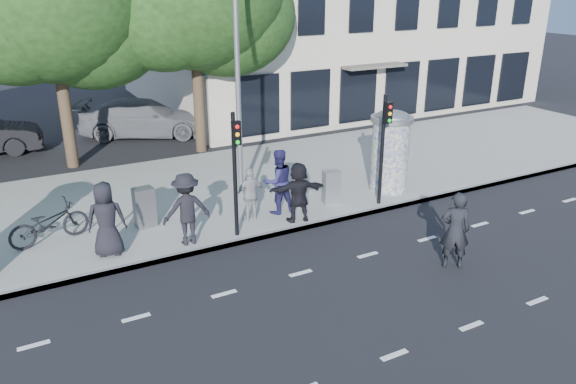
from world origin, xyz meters
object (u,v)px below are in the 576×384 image
ped_c (278,182)px  cabinet_right (331,187)px  ad_column_right (390,149)px  traffic_pole_far (384,139)px  street_lamp (238,47)px  ped_f (298,192)px  cabinet_left (144,207)px  car_right (144,118)px  ped_a (106,219)px  bicycle (49,223)px  man_road (455,230)px  ped_e (251,194)px  ped_d (187,209)px  traffic_pole_near (235,163)px

ped_c → cabinet_right: 1.85m
ad_column_right → traffic_pole_far: (-1.00, -0.91, 0.69)m
street_lamp → ped_f: street_lamp is taller
cabinet_left → car_right: (2.73, 10.14, 0.10)m
street_lamp → ped_f: bearing=-78.8°
traffic_pole_far → ped_a: bearing=176.3°
bicycle → cabinet_left: 2.49m
cabinet_right → cabinet_left: bearing=-178.6°
ad_column_right → ped_c: bearing=179.8°
bicycle → cabinet_right: bearing=-110.8°
bicycle → man_road: bearing=-136.9°
bicycle → cabinet_left: size_ratio=1.81×
ped_e → ped_a: bearing=3.9°
ped_a → cabinet_left: (1.26, 1.29, -0.40)m
ped_d → ped_f: 3.27m
ped_a → ped_f: (5.23, -0.42, -0.09)m
ad_column_right → street_lamp: size_ratio=0.33×
ped_a → traffic_pole_near: bearing=-173.8°
traffic_pole_far → ped_f: (-2.86, 0.10, -1.20)m
ped_c → bicycle: size_ratio=0.94×
ped_e → cabinet_right: 2.75m
ped_c → ped_d: (-3.04, -0.71, -0.00)m
ped_f → car_right: bearing=-72.7°
ped_f → car_right: (-1.23, 11.85, -0.20)m
traffic_pole_near → ped_d: (-1.32, 0.21, -1.11)m
ped_a → car_right: size_ratio=0.34×
street_lamp → cabinet_right: bearing=-43.8°
traffic_pole_near → man_road: traffic_pole_near is taller
ped_f → cabinet_left: 4.33m
traffic_pole_near → man_road: bearing=-43.8°
ped_a → car_right: bearing=-94.1°
traffic_pole_near → ped_d: bearing=170.8°
ped_a → ad_column_right: bearing=-162.4°
traffic_pole_near → ped_f: traffic_pole_near is taller
ped_a → ped_e: (4.06, 0.28, -0.18)m
traffic_pole_near → car_right: size_ratio=0.60×
bicycle → traffic_pole_near: bearing=-126.3°
car_right → cabinet_right: bearing=-141.5°
bicycle → cabinet_left: (2.48, -0.18, 0.03)m
ped_f → ad_column_right: bearing=-156.8°
ped_a → ped_d: bearing=-173.7°
ped_c → cabinet_right: bearing=175.8°
cabinet_left → car_right: 10.50m
ped_f → car_right: 11.91m
street_lamp → ped_c: bearing=-80.4°
cabinet_right → man_road: bearing=-71.8°
ped_e → bicycle: ped_e is taller
ped_e → ped_f: (1.17, -0.70, 0.09)m
traffic_pole_near → car_right: 12.05m
traffic_pole_near → ped_a: (-3.29, 0.52, -1.11)m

